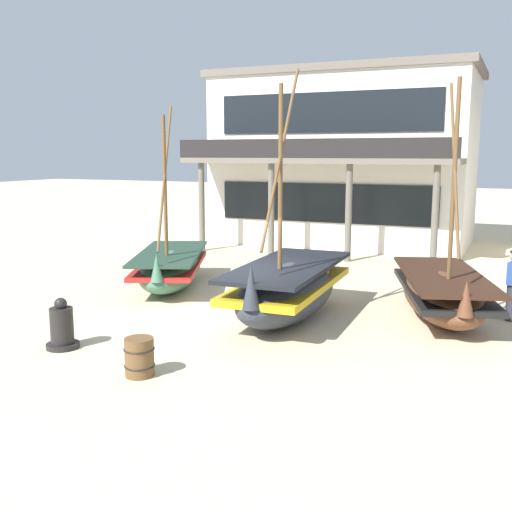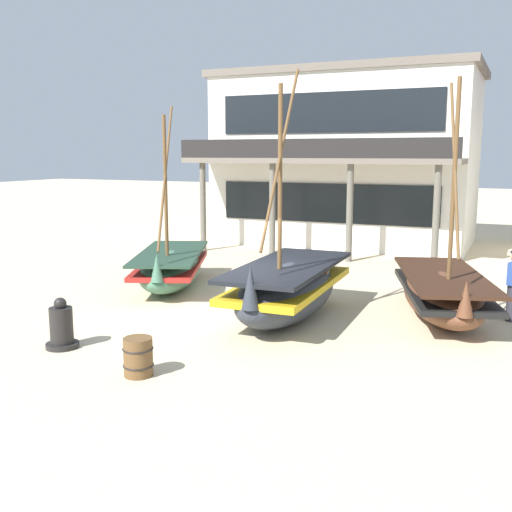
{
  "view_description": "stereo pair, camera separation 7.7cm",
  "coord_description": "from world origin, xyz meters",
  "px_view_note": "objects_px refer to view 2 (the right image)",
  "views": [
    {
      "loc": [
        6.01,
        -12.45,
        3.94
      ],
      "look_at": [
        0.0,
        1.0,
        1.4
      ],
      "focal_mm": 42.0,
      "sensor_mm": 36.0,
      "label": 1
    },
    {
      "loc": [
        6.07,
        -12.42,
        3.94
      ],
      "look_at": [
        0.0,
        1.0,
        1.4
      ],
      "focal_mm": 42.0,
      "sensor_mm": 36.0,
      "label": 2
    }
  ],
  "objects_px": {
    "fishing_boat_far_right": "(443,293)",
    "wooden_barrel": "(138,357)",
    "fishing_boat_near_left": "(171,267)",
    "capstan_winch": "(62,328)",
    "harbor_building_main": "(347,158)",
    "fishing_boat_centre_large": "(288,289)"
  },
  "relations": [
    {
      "from": "harbor_building_main",
      "to": "wooden_barrel",
      "type": "bearing_deg",
      "value": -85.97
    },
    {
      "from": "harbor_building_main",
      "to": "fishing_boat_centre_large",
      "type": "bearing_deg",
      "value": -79.93
    },
    {
      "from": "fishing_boat_near_left",
      "to": "fishing_boat_far_right",
      "type": "height_order",
      "value": "fishing_boat_far_right"
    },
    {
      "from": "capstan_winch",
      "to": "fishing_boat_far_right",
      "type": "bearing_deg",
      "value": 39.56
    },
    {
      "from": "capstan_winch",
      "to": "wooden_barrel",
      "type": "distance_m",
      "value": 2.44
    },
    {
      "from": "harbor_building_main",
      "to": "fishing_boat_far_right",
      "type": "bearing_deg",
      "value": -63.3
    },
    {
      "from": "fishing_boat_near_left",
      "to": "fishing_boat_far_right",
      "type": "distance_m",
      "value": 7.8
    },
    {
      "from": "fishing_boat_far_right",
      "to": "wooden_barrel",
      "type": "xyz_separation_m",
      "value": [
        -4.44,
        -6.26,
        -0.25
      ]
    },
    {
      "from": "fishing_boat_near_left",
      "to": "wooden_barrel",
      "type": "bearing_deg",
      "value": -62.26
    },
    {
      "from": "fishing_boat_near_left",
      "to": "capstan_winch",
      "type": "bearing_deg",
      "value": -79.99
    },
    {
      "from": "fishing_boat_near_left",
      "to": "fishing_boat_far_right",
      "type": "relative_size",
      "value": 0.95
    },
    {
      "from": "fishing_boat_near_left",
      "to": "capstan_winch",
      "type": "distance_m",
      "value": 5.83
    },
    {
      "from": "fishing_boat_near_left",
      "to": "fishing_boat_far_right",
      "type": "bearing_deg",
      "value": -0.95
    },
    {
      "from": "fishing_boat_near_left",
      "to": "fishing_boat_centre_large",
      "type": "distance_m",
      "value": 4.79
    },
    {
      "from": "fishing_boat_far_right",
      "to": "wooden_barrel",
      "type": "bearing_deg",
      "value": -125.3
    },
    {
      "from": "wooden_barrel",
      "to": "fishing_boat_centre_large",
      "type": "bearing_deg",
      "value": 76.91
    },
    {
      "from": "fishing_boat_far_right",
      "to": "harbor_building_main",
      "type": "bearing_deg",
      "value": 116.7
    },
    {
      "from": "fishing_boat_far_right",
      "to": "harbor_building_main",
      "type": "distance_m",
      "value": 13.0
    },
    {
      "from": "fishing_boat_far_right",
      "to": "harbor_building_main",
      "type": "height_order",
      "value": "harbor_building_main"
    },
    {
      "from": "fishing_boat_centre_large",
      "to": "wooden_barrel",
      "type": "bearing_deg",
      "value": -103.09
    },
    {
      "from": "fishing_boat_near_left",
      "to": "wooden_barrel",
      "type": "height_order",
      "value": "fishing_boat_near_left"
    },
    {
      "from": "fishing_boat_centre_large",
      "to": "fishing_boat_far_right",
      "type": "xyz_separation_m",
      "value": [
        3.37,
        1.68,
        -0.14
      ]
    }
  ]
}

